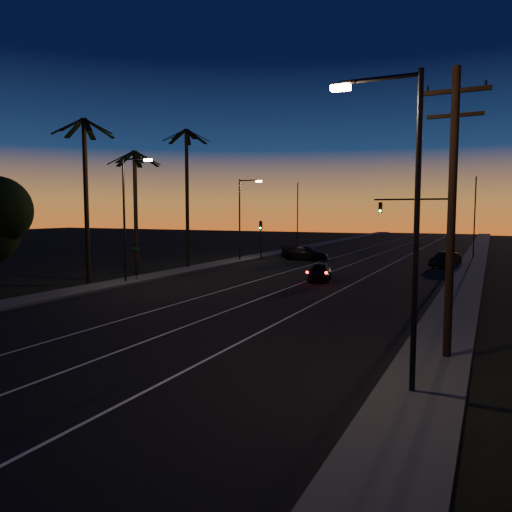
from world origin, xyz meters
The scene contains 21 objects.
road centered at (0.00, 30.00, 0.01)m, with size 20.00×170.00×0.01m, color black.
sidewalk_left centered at (-11.20, 30.00, 0.08)m, with size 2.40×170.00×0.16m, color #3C3C39.
sidewalk_right centered at (11.20, 30.00, 0.08)m, with size 2.40×170.00×0.16m, color #3C3C39.
lane_stripe_left centered at (-3.00, 30.00, 0.02)m, with size 0.12×160.00×0.01m, color silver.
lane_stripe_mid centered at (0.50, 30.00, 0.02)m, with size 0.12×160.00×0.01m, color silver.
lane_stripe_right centered at (4.00, 30.00, 0.02)m, with size 0.12×160.00×0.01m, color silver.
palm_near centered at (-12.60, 18.00, 7.07)m, with size 4.25×4.16×11.53m.
palm_mid centered at (-13.20, 24.00, 6.25)m, with size 4.25×4.16×10.03m.
palm_far centered at (-12.20, 30.00, 7.61)m, with size 4.25×4.16×12.53m.
streetlight_left_near centered at (-10.70, 20.00, 5.32)m, with size 2.55×0.26×9.00m.
streetlight_left_far centered at (-10.69, 38.00, 5.06)m, with size 2.55×0.26×8.50m.
streetlight_right_near centered at (10.70, 6.00, 5.32)m, with size 2.55×0.26×9.00m.
street_sign centered at (-10.80, 21.00, 1.66)m, with size 0.70×0.06×2.60m.
utility_pole centered at (11.60, 10.00, 5.32)m, with size 2.20×0.28×10.00m.
signal_mast centered at (7.14, 39.99, 4.78)m, with size 7.10×0.41×7.00m.
signal_post centered at (-9.50, 39.98, 2.89)m, with size 0.28×0.37×4.20m.
far_pole_left centered at (-11.00, 55.00, 4.50)m, with size 0.14×0.14×9.00m, color black.
far_pole_right centered at (11.00, 52.00, 4.50)m, with size 0.14×0.14×9.00m, color black.
lead_car centered at (1.24, 27.36, 0.68)m, with size 2.47×4.59×1.33m.
right_car centered at (9.00, 40.94, 0.70)m, with size 2.68×4.42×1.38m.
cross_car centered at (-5.15, 41.70, 0.76)m, with size 5.35×2.65×1.49m.
Camera 1 is at (12.90, -8.23, 5.20)m, focal length 35.00 mm.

